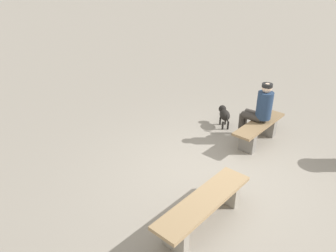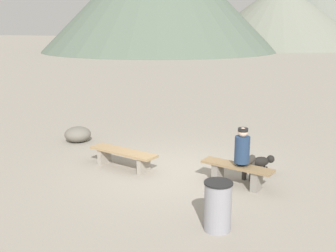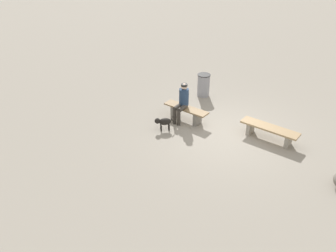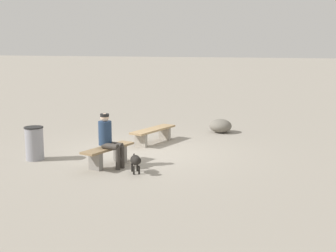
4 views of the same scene
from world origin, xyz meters
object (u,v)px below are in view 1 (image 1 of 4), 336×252
bench_right (259,130)px  dog (224,114)px  bench_left (204,206)px  seated_person (260,108)px

bench_right → dog: 1.02m
bench_left → seated_person: seated_person is taller
bench_right → seated_person: 0.47m
seated_person → bench_right: bearing=-138.9°
bench_right → dog: bench_right is taller
bench_right → seated_person: seated_person is taller
seated_person → dog: size_ratio=2.38×
bench_left → seated_person: 3.00m
bench_left → bench_right: 2.85m
bench_right → dog: bearing=78.9°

